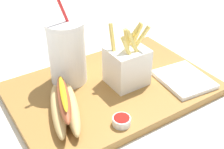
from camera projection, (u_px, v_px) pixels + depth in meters
ground_plane at (112, 95)px, 0.73m from camera, size 2.40×2.40×0.02m
food_tray at (112, 88)px, 0.72m from camera, size 0.47×0.32×0.02m
soda_cup at (67, 52)px, 0.69m from camera, size 0.09×0.09×0.24m
fries_basket at (127, 65)px, 0.70m from camera, size 0.09×0.08×0.15m
hot_dog_1 at (65, 106)px, 0.61m from camera, size 0.11×0.18×0.06m
ketchup_cup_1 at (122, 121)px, 0.60m from camera, size 0.04×0.04×0.02m
napkin_stack at (184, 79)px, 0.72m from camera, size 0.12×0.14×0.01m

